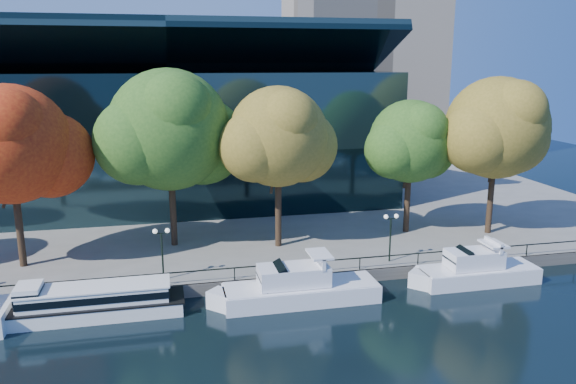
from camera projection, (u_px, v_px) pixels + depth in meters
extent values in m
plane|color=black|center=(241.00, 310.00, 39.67)|extent=(160.00, 160.00, 0.00)
cube|color=slate|center=(203.00, 190.00, 74.24)|extent=(90.00, 67.00, 1.00)
cube|color=#47443F|center=(235.00, 287.00, 42.46)|extent=(90.00, 0.25, 1.00)
cube|color=black|center=(234.00, 268.00, 42.32)|extent=(88.20, 0.08, 0.08)
cube|color=black|center=(235.00, 274.00, 42.43)|extent=(0.07, 0.07, 0.90)
cube|color=black|center=(170.00, 139.00, 67.40)|extent=(50.00, 24.00, 16.00)
cube|color=black|center=(166.00, 58.00, 61.43)|extent=(50.00, 17.14, 7.86)
cube|color=white|center=(90.00, 310.00, 38.57)|extent=(12.54, 3.04, 0.99)
cube|color=black|center=(89.00, 303.00, 38.45)|extent=(12.79, 3.11, 0.11)
cube|color=white|center=(95.00, 295.00, 38.42)|extent=(9.78, 2.50, 1.07)
cube|color=black|center=(95.00, 294.00, 38.40)|extent=(9.90, 2.56, 0.49)
cube|color=white|center=(95.00, 287.00, 38.28)|extent=(10.03, 2.62, 0.09)
cube|color=white|center=(29.00, 297.00, 37.46)|extent=(1.61, 2.13, 1.61)
cube|color=black|center=(29.00, 294.00, 37.42)|extent=(1.66, 2.19, 0.63)
cube|color=white|center=(301.00, 293.00, 40.93)|extent=(11.31, 3.23, 1.29)
cube|color=white|center=(224.00, 300.00, 39.73)|extent=(2.48, 2.48, 1.29)
cube|color=white|center=(301.00, 285.00, 40.78)|extent=(11.09, 3.17, 0.09)
cube|color=white|center=(294.00, 275.00, 40.48)|extent=(5.09, 2.42, 1.40)
cube|color=black|center=(274.00, 275.00, 40.14)|extent=(2.23, 2.33, 1.76)
cube|color=white|center=(319.00, 260.00, 40.66)|extent=(0.27, 2.52, 0.86)
cube|color=white|center=(319.00, 254.00, 40.56)|extent=(1.51, 2.52, 0.16)
cube|color=white|center=(478.00, 275.00, 44.45)|extent=(9.47, 2.95, 1.26)
cube|color=white|center=(423.00, 280.00, 43.45)|extent=(2.32, 2.32, 1.26)
cube|color=white|center=(479.00, 267.00, 44.30)|extent=(9.28, 2.89, 0.08)
cube|color=white|center=(474.00, 259.00, 44.03)|extent=(4.26, 2.21, 1.37)
cube|color=black|center=(460.00, 258.00, 43.74)|extent=(1.93, 2.12, 1.59)
cube|color=white|center=(493.00, 245.00, 44.14)|extent=(0.26, 2.30, 0.84)
cube|color=white|center=(493.00, 244.00, 44.12)|extent=(1.47, 2.30, 0.16)
cylinder|color=black|center=(18.00, 219.00, 44.55)|extent=(0.56, 0.56, 7.94)
cylinder|color=black|center=(22.00, 179.00, 44.13)|extent=(1.24, 1.89, 3.96)
cylinder|color=black|center=(8.00, 185.00, 43.53)|extent=(1.14, 1.29, 3.55)
sphere|color=maroon|center=(10.00, 144.00, 43.19)|extent=(9.29, 9.29, 9.29)
sphere|color=maroon|center=(50.00, 155.00, 45.32)|extent=(6.97, 6.97, 6.97)
sphere|color=maroon|center=(8.00, 126.00, 41.15)|extent=(5.57, 5.57, 5.57)
cylinder|color=black|center=(173.00, 200.00, 49.71)|extent=(0.56, 0.56, 8.32)
cylinder|color=black|center=(177.00, 163.00, 49.26)|extent=(1.28, 1.97, 4.15)
cylinder|color=black|center=(166.00, 168.00, 48.66)|extent=(1.18, 1.34, 3.71)
sphere|color=#29541A|center=(169.00, 130.00, 48.28)|extent=(10.51, 10.51, 10.51)
sphere|color=#29541A|center=(202.00, 141.00, 50.70)|extent=(7.88, 7.88, 7.88)
sphere|color=#29541A|center=(138.00, 141.00, 46.91)|extent=(7.36, 7.36, 7.36)
sphere|color=#29541A|center=(175.00, 110.00, 45.98)|extent=(6.31, 6.31, 6.31)
cylinder|color=black|center=(278.00, 203.00, 49.52)|extent=(0.56, 0.56, 7.87)
cylinder|color=black|center=(283.00, 168.00, 49.11)|extent=(1.23, 1.88, 3.93)
cylinder|color=black|center=(274.00, 173.00, 48.51)|extent=(1.13, 1.28, 3.51)
sphere|color=brown|center=(278.00, 137.00, 48.17)|extent=(8.69, 8.69, 8.69)
sphere|color=brown|center=(301.00, 146.00, 50.16)|extent=(6.51, 6.51, 6.51)
sphere|color=brown|center=(255.00, 146.00, 47.03)|extent=(6.08, 6.08, 6.08)
sphere|color=brown|center=(287.00, 121.00, 46.27)|extent=(5.21, 5.21, 5.21)
cylinder|color=black|center=(407.00, 196.00, 53.80)|extent=(0.56, 0.56, 7.06)
cylinder|color=black|center=(413.00, 167.00, 53.47)|extent=(1.14, 1.72, 3.54)
cylinder|color=black|center=(406.00, 171.00, 52.86)|extent=(1.05, 1.19, 3.16)
sphere|color=#29541A|center=(410.00, 141.00, 52.59)|extent=(7.79, 7.79, 7.79)
sphere|color=#29541A|center=(425.00, 149.00, 54.38)|extent=(5.84, 5.84, 5.84)
sphere|color=#29541A|center=(394.00, 149.00, 51.57)|extent=(5.46, 5.46, 5.46)
sphere|color=#29541A|center=(422.00, 129.00, 50.89)|extent=(4.68, 4.68, 4.68)
cylinder|color=black|center=(491.00, 192.00, 53.32)|extent=(0.56, 0.56, 8.11)
cylinder|color=black|center=(497.00, 158.00, 52.89)|extent=(1.26, 1.92, 4.05)
cylinder|color=black|center=(492.00, 162.00, 52.29)|extent=(1.16, 1.31, 3.62)
sphere|color=brown|center=(496.00, 128.00, 51.94)|extent=(9.45, 9.45, 9.45)
sphere|color=brown|center=(511.00, 138.00, 54.10)|extent=(7.09, 7.09, 7.09)
sphere|color=brown|center=(478.00, 138.00, 50.70)|extent=(6.61, 6.61, 6.61)
sphere|color=brown|center=(515.00, 112.00, 49.86)|extent=(5.67, 5.67, 5.67)
cylinder|color=black|center=(163.00, 257.00, 42.19)|extent=(0.14, 0.14, 3.60)
cube|color=black|center=(161.00, 233.00, 41.77)|extent=(0.90, 0.06, 0.06)
sphere|color=white|center=(155.00, 231.00, 41.63)|extent=(0.36, 0.36, 0.36)
sphere|color=white|center=(167.00, 231.00, 41.82)|extent=(0.36, 0.36, 0.36)
cylinder|color=black|center=(390.00, 240.00, 46.08)|extent=(0.14, 0.14, 3.60)
cube|color=black|center=(391.00, 219.00, 45.66)|extent=(0.90, 0.06, 0.06)
sphere|color=white|center=(386.00, 217.00, 45.52)|extent=(0.36, 0.36, 0.36)
sphere|color=white|center=(396.00, 216.00, 45.71)|extent=(0.36, 0.36, 0.36)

